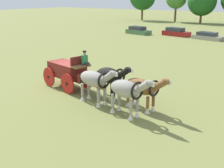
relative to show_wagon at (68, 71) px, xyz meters
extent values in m
plane|color=olive|center=(-0.15, 0.02, -1.22)|extent=(220.00, 220.00, 0.00)
cube|color=maroon|center=(-0.15, 0.02, 0.06)|extent=(3.00, 1.87, 1.00)
cube|color=brown|center=(1.47, -0.28, 0.60)|extent=(0.78, 1.33, 0.12)
cube|color=maroon|center=(1.87, -0.35, -0.09)|extent=(0.44, 1.13, 0.60)
cube|color=maroon|center=(1.18, -0.22, 0.93)|extent=(0.28, 1.24, 0.55)
cube|color=red|center=(-0.15, 0.02, -0.54)|extent=(3.05, 0.71, 0.16)
cylinder|color=red|center=(1.10, 0.60, -0.54)|extent=(1.36, 0.33, 1.37)
cylinder|color=black|center=(1.10, 0.60, -0.54)|extent=(0.23, 0.21, 0.20)
cylinder|color=red|center=(0.81, -0.96, -0.54)|extent=(1.36, 0.33, 1.37)
cylinder|color=black|center=(0.81, -0.96, -0.54)|extent=(0.23, 0.21, 0.20)
cylinder|color=red|center=(-1.10, 1.00, -0.54)|extent=(1.36, 0.33, 1.37)
cylinder|color=black|center=(-1.10, 1.00, -0.54)|extent=(0.23, 0.21, 0.20)
cylinder|color=red|center=(-1.39, -0.56, -0.54)|extent=(1.36, 0.33, 1.37)
cylinder|color=black|center=(-1.39, -0.56, -0.54)|extent=(0.23, 0.21, 0.20)
cylinder|color=brown|center=(2.51, -0.47, -0.49)|extent=(2.58, 0.57, 0.10)
cube|color=#2D2D33|center=(1.65, 0.00, 0.74)|extent=(0.45, 0.39, 0.16)
cube|color=#338C4C|center=(1.53, 0.02, 1.01)|extent=(0.30, 0.40, 0.55)
sphere|color=tan|center=(1.53, 0.02, 1.40)|extent=(0.22, 0.22, 0.22)
cylinder|color=black|center=(1.53, 0.02, 1.53)|extent=(0.24, 0.24, 0.08)
ellipsoid|color=black|center=(3.51, 0.01, 0.23)|extent=(2.13, 1.31, 0.97)
cylinder|color=black|center=(4.24, 0.15, -0.54)|extent=(0.18, 0.18, 0.73)
cone|color=silver|center=(4.24, 0.15, -1.07)|extent=(0.30, 0.30, 0.31)
cylinder|color=black|center=(4.14, -0.38, -0.54)|extent=(0.18, 0.18, 0.73)
cone|color=silver|center=(4.14, -0.38, -1.07)|extent=(0.30, 0.30, 0.31)
cylinder|color=black|center=(2.87, 0.40, -0.54)|extent=(0.18, 0.18, 0.73)
cone|color=silver|center=(2.87, 0.40, -1.07)|extent=(0.30, 0.30, 0.31)
cylinder|color=black|center=(2.78, -0.13, -0.54)|extent=(0.18, 0.18, 0.73)
cone|color=silver|center=(2.78, -0.13, -1.07)|extent=(0.30, 0.30, 0.31)
cylinder|color=black|center=(4.75, -0.22, 0.64)|extent=(0.99, 0.52, 0.81)
ellipsoid|color=black|center=(5.11, -0.28, 0.90)|extent=(0.64, 0.36, 0.32)
cube|color=silver|center=(5.39, -0.34, 0.90)|extent=(0.08, 0.11, 0.24)
torus|color=black|center=(4.39, -0.15, 0.33)|extent=(0.30, 1.00, 0.99)
cylinder|color=black|center=(2.48, 0.20, -0.07)|extent=(0.14, 0.14, 0.80)
ellipsoid|color=#9E998E|center=(3.27, -1.27, 0.27)|extent=(2.26, 1.29, 0.92)
cylinder|color=#9E998E|center=(4.05, -1.15, -0.51)|extent=(0.18, 0.18, 0.77)
cone|color=silver|center=(4.05, -1.15, -1.06)|extent=(0.30, 0.30, 0.33)
cylinder|color=#9E998E|center=(3.96, -1.65, -0.51)|extent=(0.18, 0.18, 0.77)
cone|color=silver|center=(3.96, -1.65, -1.06)|extent=(0.30, 0.30, 0.33)
cylinder|color=#9E998E|center=(2.59, -0.88, -0.51)|extent=(0.18, 0.18, 0.77)
cone|color=silver|center=(2.59, -0.88, -1.06)|extent=(0.30, 0.30, 0.33)
cylinder|color=#9E998E|center=(2.50, -1.38, -0.51)|extent=(0.18, 0.18, 0.77)
cone|color=silver|center=(2.50, -1.38, -1.06)|extent=(0.30, 0.30, 0.33)
cylinder|color=#9E998E|center=(4.57, -1.51, 0.66)|extent=(0.99, 0.52, 0.81)
ellipsoid|color=#9E998E|center=(4.94, -1.57, 0.92)|extent=(0.64, 0.36, 0.32)
cube|color=silver|center=(5.21, -1.63, 0.92)|extent=(0.08, 0.11, 0.24)
torus|color=black|center=(4.21, -1.44, 0.37)|extent=(0.29, 0.96, 0.95)
cylinder|color=black|center=(2.18, -1.07, -0.03)|extent=(0.14, 0.14, 0.80)
ellipsoid|color=brown|center=(6.06, -0.46, 0.11)|extent=(2.23, 1.25, 0.89)
cylinder|color=brown|center=(6.83, -0.35, -0.60)|extent=(0.18, 0.18, 0.67)
cone|color=silver|center=(6.83, -0.35, -1.08)|extent=(0.30, 0.30, 0.29)
cylinder|color=brown|center=(6.74, -0.83, -0.60)|extent=(0.18, 0.18, 0.67)
cone|color=silver|center=(6.74, -0.83, -1.08)|extent=(0.30, 0.30, 0.29)
cylinder|color=brown|center=(5.39, -0.09, -0.60)|extent=(0.18, 0.18, 0.67)
cone|color=silver|center=(5.39, -0.09, -1.08)|extent=(0.30, 0.30, 0.29)
cylinder|color=brown|center=(5.30, -0.57, -0.60)|extent=(0.18, 0.18, 0.67)
cone|color=silver|center=(5.30, -0.57, -1.08)|extent=(0.30, 0.30, 0.29)
cylinder|color=brown|center=(7.36, -0.70, 0.50)|extent=(0.99, 0.52, 0.81)
ellipsoid|color=brown|center=(7.72, -0.76, 0.76)|extent=(0.64, 0.36, 0.32)
cube|color=silver|center=(7.99, -0.82, 0.76)|extent=(0.08, 0.11, 0.24)
torus|color=black|center=(6.99, -0.63, 0.21)|extent=(0.28, 0.93, 0.92)
cylinder|color=black|center=(4.98, -0.26, -0.19)|extent=(0.14, 0.14, 0.80)
ellipsoid|color=#9E998E|center=(5.83, -1.74, 0.26)|extent=(2.07, 1.27, 0.93)
cylinder|color=#9E998E|center=(6.54, -1.61, -0.52)|extent=(0.18, 0.18, 0.76)
cone|color=silver|center=(6.54, -1.61, -1.06)|extent=(0.30, 0.30, 0.33)
cylinder|color=#9E998E|center=(6.45, -2.11, -0.52)|extent=(0.18, 0.18, 0.76)
cone|color=silver|center=(6.45, -2.11, -1.06)|extent=(0.30, 0.30, 0.33)
cylinder|color=#9E998E|center=(5.21, -1.36, -0.52)|extent=(0.18, 0.18, 0.76)
cone|color=silver|center=(5.21, -1.36, -1.06)|extent=(0.30, 0.30, 0.33)
cylinder|color=#9E998E|center=(5.12, -1.87, -0.52)|extent=(0.18, 0.18, 0.76)
cone|color=silver|center=(5.12, -1.87, -1.06)|extent=(0.30, 0.30, 0.33)
cylinder|color=#9E998E|center=(7.05, -1.96, 0.66)|extent=(0.99, 0.52, 0.81)
ellipsoid|color=#9E998E|center=(7.41, -2.03, 0.92)|extent=(0.64, 0.36, 0.32)
cube|color=silver|center=(7.69, -2.08, 0.92)|extent=(0.08, 0.11, 0.24)
torus|color=black|center=(6.69, -1.90, 0.36)|extent=(0.29, 0.97, 0.96)
cylinder|color=black|center=(4.83, -1.55, -0.04)|extent=(0.14, 0.14, 0.80)
cube|color=#477047|center=(-11.34, 28.73, -0.87)|extent=(4.74, 2.62, 0.71)
cube|color=#2D333D|center=(-11.56, 28.77, -0.23)|extent=(2.96, 2.12, 0.57)
cube|color=maroon|center=(-5.14, 30.28, -0.85)|extent=(4.78, 2.65, 0.74)
cube|color=#2D333D|center=(-5.36, 30.33, -0.20)|extent=(2.98, 2.14, 0.57)
cube|color=gray|center=(0.44, 29.10, -0.93)|extent=(4.76, 2.65, 0.58)
cube|color=#2D333D|center=(0.22, 29.14, -0.39)|extent=(2.97, 2.15, 0.51)
cylinder|color=brown|center=(-25.34, 54.30, 0.58)|extent=(0.50, 0.50, 3.60)
cylinder|color=brown|center=(-16.23, 54.97, 0.73)|extent=(0.50, 0.50, 3.89)
cylinder|color=brown|center=(-9.66, 54.70, 0.11)|extent=(0.50, 0.50, 2.67)
sphere|color=#1E561E|center=(-9.66, 54.70, 3.76)|extent=(6.60, 6.60, 6.60)
camera|label=1|loc=(13.71, -13.91, 4.97)|focal=46.07mm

